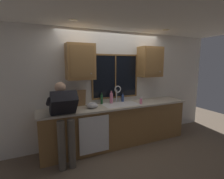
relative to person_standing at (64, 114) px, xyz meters
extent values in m
cube|color=silver|center=(1.22, 0.64, 0.34)|extent=(5.73, 0.12, 2.55)
cube|color=white|center=(1.22, -1.02, 1.64)|extent=(5.73, 4.40, 0.04)
cylinder|color=#FFEAB2|center=(0.22, -0.02, 1.61)|extent=(0.14, 0.14, 0.01)
cylinder|color=#FFEAB2|center=(2.22, -0.02, 1.61)|extent=(0.14, 0.14, 0.01)
cube|color=black|center=(1.29, 0.57, 0.59)|extent=(1.10, 0.02, 0.95)
cube|color=brown|center=(1.29, 0.56, 1.08)|extent=(1.17, 0.02, 0.04)
cube|color=brown|center=(1.29, 0.56, 0.10)|extent=(1.17, 0.02, 0.04)
cube|color=brown|center=(0.72, 0.56, 0.59)|extent=(0.03, 0.02, 0.95)
cube|color=brown|center=(1.86, 0.56, 0.59)|extent=(0.03, 0.02, 0.95)
cube|color=brown|center=(1.29, 0.56, 0.59)|extent=(0.02, 0.02, 0.95)
cube|color=olive|center=(1.22, 0.29, -0.49)|extent=(3.33, 0.58, 0.88)
cube|color=beige|center=(1.22, 0.27, -0.03)|extent=(3.39, 0.62, 0.04)
cube|color=white|center=(0.56, -0.03, -0.48)|extent=(0.60, 0.02, 0.74)
cube|color=#9E703D|center=(0.43, 0.41, 0.93)|extent=(0.56, 0.33, 0.72)
cube|color=olive|center=(0.43, 0.24, 0.93)|extent=(0.48, 0.01, 0.62)
sphere|color=#B2B2B7|center=(0.60, 0.24, 0.70)|extent=(0.02, 0.02, 0.02)
cube|color=#9E703D|center=(2.15, 0.41, 0.93)|extent=(0.56, 0.33, 0.72)
cube|color=olive|center=(2.15, 0.24, 0.93)|extent=(0.48, 0.01, 0.62)
sphere|color=#B2B2B7|center=(2.32, 0.24, 0.70)|extent=(0.02, 0.02, 0.02)
cube|color=silver|center=(1.29, 0.28, -0.02)|extent=(0.80, 0.46, 0.02)
cube|color=beige|center=(1.09, 0.28, -0.12)|extent=(0.36, 0.42, 0.20)
cube|color=beige|center=(1.49, 0.28, -0.12)|extent=(0.36, 0.42, 0.20)
cube|color=silver|center=(1.29, 0.28, -0.12)|extent=(0.04, 0.42, 0.20)
cylinder|color=silver|center=(1.29, 0.50, 0.14)|extent=(0.03, 0.03, 0.30)
torus|color=silver|center=(1.29, 0.44, 0.31)|extent=(0.16, 0.02, 0.16)
cylinder|color=silver|center=(1.37, 0.50, 0.04)|extent=(0.03, 0.03, 0.09)
cylinder|color=#595147|center=(-0.08, -0.18, -0.49)|extent=(0.13, 0.13, 0.88)
cylinder|color=#595147|center=(0.09, -0.18, -0.49)|extent=(0.13, 0.13, 0.88)
cube|color=black|center=(0.00, 0.02, 0.16)|extent=(0.44, 0.56, 0.57)
sphere|color=tan|center=(0.00, 0.29, 0.44)|extent=(0.21, 0.21, 0.21)
cylinder|color=black|center=(-0.22, 0.20, 0.21)|extent=(0.09, 0.52, 0.26)
cylinder|color=black|center=(0.22, 0.20, 0.21)|extent=(0.09, 0.52, 0.26)
cube|color=brown|center=(0.22, 0.29, 0.09)|extent=(0.12, 0.18, 0.25)
cylinder|color=black|center=(0.19, 0.24, 0.24)|extent=(0.02, 0.05, 0.09)
cylinder|color=black|center=(0.22, 0.24, 0.24)|extent=(0.02, 0.04, 0.08)
cylinder|color=black|center=(0.26, 0.24, 0.23)|extent=(0.02, 0.04, 0.06)
cube|color=#997047|center=(0.42, 0.49, 0.16)|extent=(0.24, 0.10, 0.36)
ellipsoid|color=#B7B7BC|center=(0.61, 0.26, 0.04)|extent=(0.24, 0.24, 0.12)
cylinder|color=pink|center=(1.73, 0.13, 0.05)|extent=(0.06, 0.06, 0.12)
cylinder|color=silver|center=(1.73, 0.13, 0.13)|extent=(0.02, 0.02, 0.04)
cylinder|color=silver|center=(1.73, 0.12, 0.15)|extent=(0.01, 0.04, 0.01)
cylinder|color=#1E592D|center=(0.91, 0.49, 0.09)|extent=(0.05, 0.05, 0.21)
cylinder|color=#184724|center=(0.91, 0.49, 0.22)|extent=(0.02, 0.02, 0.05)
cylinder|color=black|center=(0.91, 0.49, 0.25)|extent=(0.03, 0.03, 0.01)
cylinder|color=#334C8C|center=(1.46, 0.51, 0.07)|extent=(0.07, 0.07, 0.16)
cylinder|color=navy|center=(1.46, 0.51, 0.17)|extent=(0.03, 0.03, 0.04)
cylinder|color=black|center=(1.46, 0.51, 0.19)|extent=(0.03, 0.03, 0.01)
cylinder|color=pink|center=(1.14, 0.47, 0.10)|extent=(0.07, 0.07, 0.23)
cylinder|color=#AD5B7A|center=(1.14, 0.47, 0.25)|extent=(0.03, 0.03, 0.06)
cylinder|color=black|center=(1.14, 0.47, 0.28)|extent=(0.04, 0.04, 0.01)
camera|label=1|loc=(-0.44, -3.02, 0.91)|focal=27.36mm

